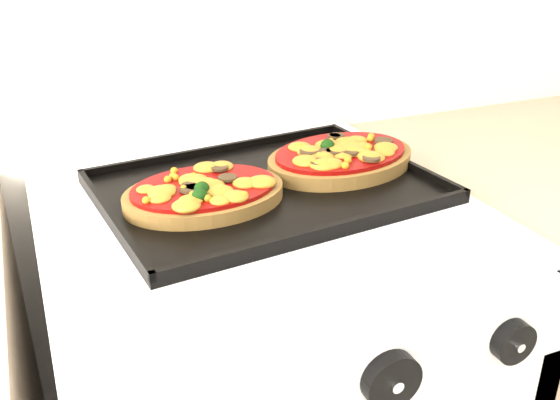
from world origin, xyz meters
name	(u,v)px	position (x,y,z in m)	size (l,w,h in m)	color
control_panel	(372,371)	(0.04, 1.39, 0.85)	(0.60, 0.02, 0.09)	white
knob_center	(391,380)	(0.05, 1.37, 0.85)	(0.06, 0.06, 0.02)	black
knob_right	(513,342)	(0.21, 1.37, 0.85)	(0.05, 0.05, 0.02)	black
baking_tray	(266,186)	(0.06, 1.73, 0.92)	(0.47, 0.34, 0.02)	black
pizza_left	(204,191)	(-0.04, 1.72, 0.94)	(0.23, 0.17, 0.03)	brown
pizza_right	(341,156)	(0.20, 1.76, 0.94)	(0.25, 0.18, 0.04)	brown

